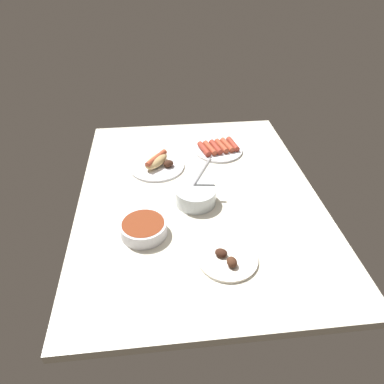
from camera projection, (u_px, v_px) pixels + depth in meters
ground_plane at (198, 197)px, 135.76cm from camera, size 120.00×90.00×3.00cm
plate_sausages at (218, 148)px, 160.04cm from camera, size 21.84×21.84×3.55cm
bowl_chili at (144, 228)px, 115.53cm from camera, size 15.46×15.46×4.74cm
bowl_coleslaw at (196, 195)px, 128.60cm from camera, size 15.06×15.06×15.72cm
plate_hotdog_assembled at (157, 164)px, 148.71cm from camera, size 23.27×23.27×5.61cm
plate_grilled_meat at (227, 258)px, 107.28cm from camera, size 18.62×18.62×3.74cm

